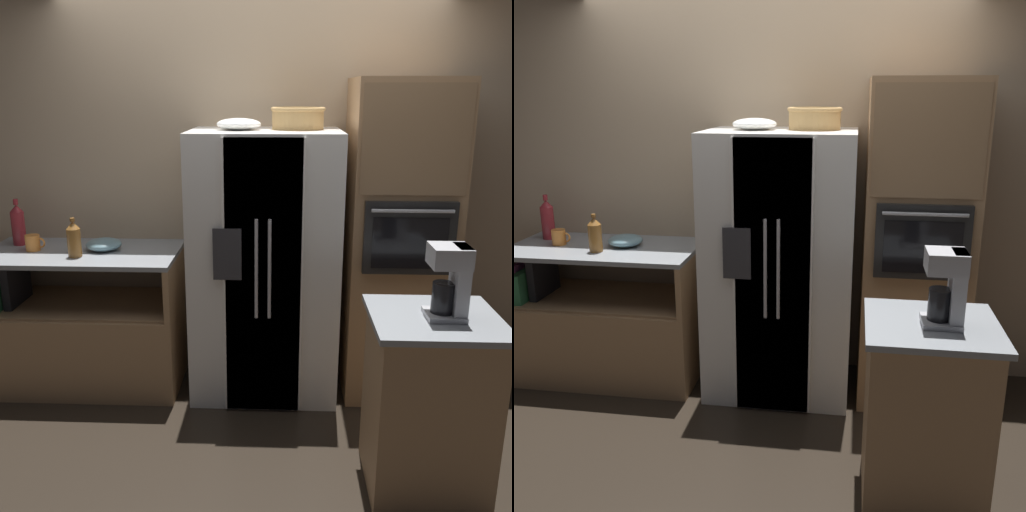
# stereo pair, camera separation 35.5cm
# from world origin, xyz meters

# --- Properties ---
(ground_plane) EXTENTS (20.00, 20.00, 0.00)m
(ground_plane) POSITION_xyz_m (0.00, 0.00, 0.00)
(ground_plane) COLOR black
(wall_back) EXTENTS (12.00, 0.06, 2.80)m
(wall_back) POSITION_xyz_m (0.00, 0.44, 1.40)
(wall_back) COLOR tan
(wall_back) RESTS_ON ground_plane
(counter_left) EXTENTS (1.27, 0.68, 0.92)m
(counter_left) POSITION_xyz_m (-1.11, 0.07, 0.34)
(counter_left) COLOR #A87F56
(counter_left) RESTS_ON ground_plane
(refrigerator) EXTENTS (0.92, 0.74, 1.70)m
(refrigerator) POSITION_xyz_m (0.10, 0.05, 0.85)
(refrigerator) COLOR white
(refrigerator) RESTS_ON ground_plane
(wall_oven) EXTENTS (0.64, 0.69, 2.00)m
(wall_oven) POSITION_xyz_m (0.95, 0.09, 1.01)
(wall_oven) COLOR #A87F56
(wall_oven) RESTS_ON ground_plane
(island_counter) EXTENTS (0.60, 0.57, 0.92)m
(island_counter) POSITION_xyz_m (0.93, -0.94, 0.46)
(island_counter) COLOR #A87F56
(island_counter) RESTS_ON ground_plane
(wicker_basket) EXTENTS (0.33, 0.33, 0.13)m
(wicker_basket) POSITION_xyz_m (0.30, 0.13, 1.77)
(wicker_basket) COLOR tan
(wicker_basket) RESTS_ON refrigerator
(fruit_bowl) EXTENTS (0.27, 0.27, 0.07)m
(fruit_bowl) POSITION_xyz_m (-0.06, 0.05, 1.74)
(fruit_bowl) COLOR white
(fruit_bowl) RESTS_ON refrigerator
(bottle_tall) EXTENTS (0.09, 0.09, 0.25)m
(bottle_tall) POSITION_xyz_m (-1.09, -0.06, 1.04)
(bottle_tall) COLOR brown
(bottle_tall) RESTS_ON counter_left
(bottle_short) EXTENTS (0.09, 0.09, 0.31)m
(bottle_short) POSITION_xyz_m (-1.56, 0.21, 1.06)
(bottle_short) COLOR maroon
(bottle_short) RESTS_ON counter_left
(mug) EXTENTS (0.13, 0.09, 0.10)m
(mug) POSITION_xyz_m (-1.41, 0.06, 0.98)
(mug) COLOR orange
(mug) RESTS_ON counter_left
(mixing_bowl) EXTENTS (0.23, 0.23, 0.08)m
(mixing_bowl) POSITION_xyz_m (-0.95, 0.10, 0.96)
(mixing_bowl) COLOR #668C99
(mixing_bowl) RESTS_ON counter_left
(coffee_maker) EXTENTS (0.17, 0.17, 0.34)m
(coffee_maker) POSITION_xyz_m (0.99, -0.96, 1.10)
(coffee_maker) COLOR #B2B2B7
(coffee_maker) RESTS_ON island_counter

